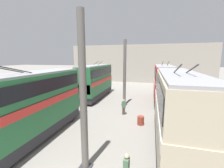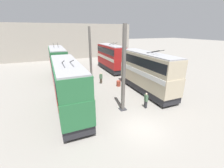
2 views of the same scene
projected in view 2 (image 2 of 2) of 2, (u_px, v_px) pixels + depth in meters
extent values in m
plane|color=gray|center=(141.00, 128.00, 12.70)|extent=(240.00, 240.00, 0.00)
cube|color=#A8A093|center=(72.00, 42.00, 41.68)|extent=(0.50, 36.00, 9.56)
cylinder|color=#605B56|center=(124.00, 71.00, 14.31)|extent=(0.38, 0.38, 8.41)
cube|color=#333338|center=(123.00, 109.00, 15.73)|extent=(0.69, 0.69, 0.08)
cylinder|color=#605B56|center=(90.00, 53.00, 24.79)|extent=(0.38, 0.38, 8.41)
cube|color=#333338|center=(92.00, 77.00, 26.20)|extent=(0.69, 0.69, 0.08)
cylinder|color=black|center=(138.00, 79.00, 23.70)|extent=(0.95, 0.30, 0.95)
cylinder|color=black|center=(126.00, 81.00, 22.94)|extent=(0.95, 0.30, 0.95)
cylinder|color=black|center=(170.00, 97.00, 17.64)|extent=(0.95, 0.30, 0.95)
cylinder|color=black|center=(155.00, 100.00, 16.87)|extent=(0.95, 0.30, 0.95)
cube|color=#28282D|center=(146.00, 87.00, 20.14)|extent=(9.81, 2.45, 0.76)
cube|color=beige|center=(146.00, 77.00, 19.65)|extent=(10.01, 2.50, 2.10)
cube|color=white|center=(147.00, 71.00, 19.39)|extent=(9.71, 2.54, 0.55)
cube|color=beige|center=(148.00, 62.00, 18.97)|extent=(9.91, 2.43, 1.94)
cube|color=black|center=(148.00, 61.00, 18.93)|extent=(9.61, 2.51, 1.07)
cube|color=#9E9EA3|center=(148.00, 53.00, 18.61)|extent=(9.81, 2.25, 0.14)
cube|color=black|center=(128.00, 67.00, 23.86)|extent=(0.12, 2.30, 1.34)
cylinder|color=#282828|center=(157.00, 51.00, 17.54)|extent=(2.35, 0.07, 0.65)
cylinder|color=#282828|center=(153.00, 52.00, 17.28)|extent=(2.35, 0.07, 0.65)
cylinder|color=black|center=(110.00, 64.00, 34.05)|extent=(1.09, 0.30, 1.09)
cylinder|color=black|center=(101.00, 65.00, 33.28)|extent=(1.09, 0.30, 1.09)
cylinder|color=black|center=(122.00, 71.00, 28.61)|extent=(1.09, 0.30, 1.09)
cylinder|color=black|center=(112.00, 72.00, 27.84)|extent=(1.09, 0.30, 1.09)
cube|color=#28282D|center=(111.00, 67.00, 30.81)|extent=(9.09, 2.45, 0.80)
cube|color=red|center=(111.00, 60.00, 30.34)|extent=(9.28, 2.50, 1.93)
cube|color=silver|center=(111.00, 57.00, 30.11)|extent=(9.00, 2.54, 0.55)
cube|color=red|center=(111.00, 51.00, 29.68)|extent=(9.18, 2.43, 1.94)
cube|color=black|center=(111.00, 50.00, 29.65)|extent=(8.91, 2.51, 1.07)
cube|color=#9E9EA3|center=(111.00, 45.00, 29.33)|extent=(9.09, 2.25, 0.14)
cube|color=black|center=(103.00, 56.00, 34.24)|extent=(0.12, 2.30, 1.24)
cylinder|color=#282828|center=(115.00, 44.00, 28.33)|extent=(2.35, 0.07, 0.65)
cylinder|color=#282828|center=(111.00, 44.00, 28.08)|extent=(2.35, 0.07, 0.65)
cylinder|color=black|center=(75.00, 93.00, 18.77)|extent=(0.94, 0.30, 0.94)
cylinder|color=black|center=(57.00, 95.00, 18.01)|extent=(0.94, 0.30, 0.94)
cylinder|color=black|center=(89.00, 122.00, 12.82)|extent=(0.94, 0.30, 0.94)
cylinder|color=black|center=(63.00, 127.00, 12.06)|extent=(0.94, 0.30, 0.94)
cube|color=#28282D|center=(70.00, 105.00, 15.27)|extent=(9.67, 2.45, 0.76)
cube|color=#286B3D|center=(69.00, 92.00, 14.77)|extent=(9.87, 2.50, 2.16)
cube|color=red|center=(68.00, 84.00, 14.50)|extent=(9.57, 2.54, 0.55)
cube|color=#286B3D|center=(67.00, 73.00, 14.11)|extent=(9.77, 2.43, 1.76)
cube|color=black|center=(67.00, 72.00, 14.08)|extent=(9.48, 2.51, 0.97)
cube|color=#9E9EA3|center=(66.00, 63.00, 13.79)|extent=(9.67, 2.25, 0.14)
cube|color=black|center=(63.00, 77.00, 18.92)|extent=(0.12, 2.30, 1.38)
cylinder|color=#282828|center=(71.00, 61.00, 12.72)|extent=(2.35, 0.07, 0.65)
cylinder|color=#282828|center=(63.00, 62.00, 12.47)|extent=(2.35, 0.07, 0.65)
cylinder|color=black|center=(68.00, 79.00, 23.92)|extent=(1.02, 0.30, 1.02)
cylinder|color=black|center=(54.00, 80.00, 23.15)|extent=(1.02, 0.30, 1.02)
cylinder|color=black|center=(64.00, 69.00, 29.81)|extent=(1.02, 0.30, 1.02)
cylinder|color=black|center=(53.00, 70.00, 29.05)|extent=(1.02, 0.30, 1.02)
cube|color=#28282D|center=(60.00, 73.00, 26.52)|extent=(9.61, 2.45, 0.78)
cube|color=#286B3D|center=(59.00, 66.00, 26.06)|extent=(9.80, 2.50, 1.93)
cube|color=red|center=(58.00, 62.00, 25.82)|extent=(9.51, 2.54, 0.55)
cube|color=#286B3D|center=(57.00, 54.00, 25.40)|extent=(9.71, 2.43, 1.95)
cube|color=black|center=(57.00, 54.00, 25.36)|extent=(9.41, 2.51, 1.07)
cube|color=#9E9EA3|center=(56.00, 48.00, 25.04)|extent=(9.61, 2.25, 0.14)
cube|color=black|center=(61.00, 71.00, 21.80)|extent=(0.12, 2.30, 1.23)
cylinder|color=#282828|center=(58.00, 45.00, 26.11)|extent=(2.35, 0.07, 0.65)
cylinder|color=#282828|center=(54.00, 45.00, 25.85)|extent=(2.35, 0.07, 0.65)
cube|color=#473D33|center=(101.00, 81.00, 23.27)|extent=(0.27, 0.34, 0.80)
cube|color=#4C7051|center=(101.00, 76.00, 23.02)|extent=(0.34, 0.47, 0.69)
sphere|color=beige|center=(101.00, 73.00, 22.86)|extent=(0.23, 0.23, 0.23)
cube|color=#2D2D33|center=(146.00, 104.00, 15.94)|extent=(0.31, 0.21, 0.80)
cube|color=#4C7051|center=(146.00, 98.00, 15.69)|extent=(0.43, 0.26, 0.69)
sphere|color=beige|center=(146.00, 94.00, 15.53)|extent=(0.23, 0.23, 0.23)
cylinder|color=#933828|center=(119.00, 84.00, 22.14)|extent=(0.61, 0.61, 0.81)
cylinder|color=#933828|center=(119.00, 84.00, 22.14)|extent=(0.64, 0.64, 0.04)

